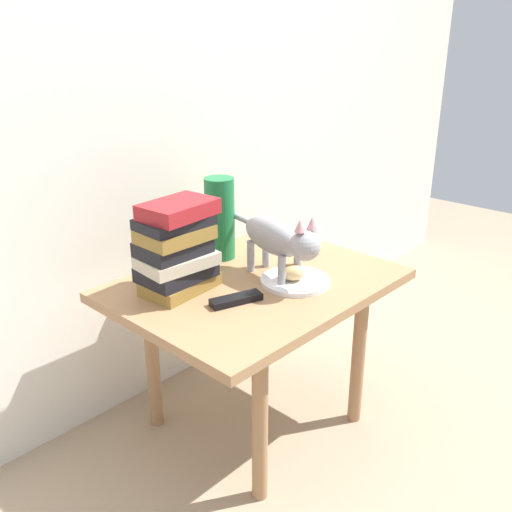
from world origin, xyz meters
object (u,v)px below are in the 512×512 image
(plate, at_px, (295,281))
(book_stack, at_px, (177,249))
(candle_jar, at_px, (310,240))
(bread_roll, at_px, (292,272))
(cat, at_px, (279,239))
(side_table, at_px, (256,300))
(green_vase, at_px, (220,218))
(tv_remote, at_px, (236,299))

(plate, relative_size, book_stack, 0.77)
(candle_jar, bearing_deg, book_stack, 172.20)
(bread_roll, relative_size, cat, 0.17)
(side_table, height_order, book_stack, book_stack)
(candle_jar, bearing_deg, green_vase, 144.27)
(side_table, bearing_deg, cat, -39.45)
(side_table, height_order, tv_remote, tv_remote)
(bread_roll, xyz_separation_m, tv_remote, (-0.20, 0.03, -0.03))
(cat, relative_size, green_vase, 1.74)
(plate, xyz_separation_m, bread_roll, (-0.01, 0.00, 0.03))
(bread_roll, bearing_deg, plate, -16.36)
(bread_roll, relative_size, book_stack, 0.29)
(side_table, relative_size, tv_remote, 5.56)
(cat, height_order, green_vase, green_vase)
(plate, height_order, cat, cat)
(plate, relative_size, bread_roll, 2.64)
(candle_jar, bearing_deg, cat, -162.58)
(side_table, relative_size, book_stack, 3.06)
(plate, relative_size, cat, 0.45)
(cat, distance_m, green_vase, 0.26)
(green_vase, relative_size, tv_remote, 1.81)
(side_table, relative_size, plate, 3.95)
(bread_roll, distance_m, book_stack, 0.35)
(plate, bearing_deg, side_table, 123.33)
(green_vase, bearing_deg, side_table, -105.34)
(side_table, height_order, green_vase, green_vase)
(side_table, bearing_deg, bread_roll, -61.25)
(side_table, relative_size, green_vase, 3.06)
(side_table, bearing_deg, book_stack, 152.65)
(green_vase, bearing_deg, tv_remote, -126.47)
(candle_jar, distance_m, tv_remote, 0.48)
(plate, xyz_separation_m, tv_remote, (-0.22, 0.04, 0.00))
(book_stack, xyz_separation_m, green_vase, (0.27, 0.11, 0.00))
(plate, distance_m, bread_roll, 0.03)
(bread_roll, relative_size, green_vase, 0.29)
(book_stack, bearing_deg, bread_roll, -37.88)
(book_stack, relative_size, candle_jar, 3.21)
(plate, distance_m, candle_jar, 0.29)
(bread_roll, bearing_deg, book_stack, 142.12)
(book_stack, bearing_deg, candle_jar, -7.80)
(plate, relative_size, tv_remote, 1.41)
(green_vase, distance_m, candle_jar, 0.33)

